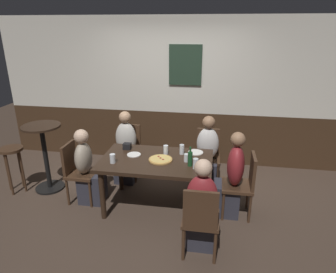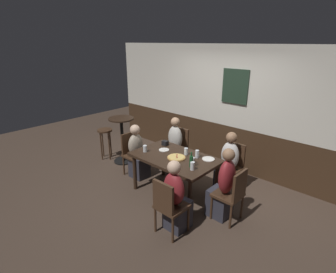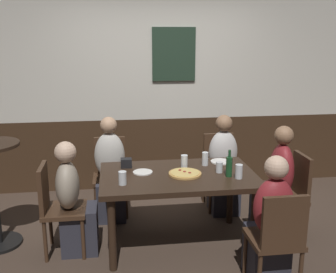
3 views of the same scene
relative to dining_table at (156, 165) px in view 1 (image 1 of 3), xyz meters
The scene contains 25 objects.
ground_plane 0.65m from the dining_table, ahead, with size 12.00×12.00×0.00m, color #423328.
wall_back 1.77m from the dining_table, 89.95° to the left, with size 6.40×0.13×2.60m.
dining_table is the anchor object (origin of this frame).
chair_left_far 1.11m from the dining_table, 126.80° to the left, with size 0.40×0.40×0.88m.
chair_head_east 1.17m from the dining_table, ahead, with size 0.40×0.40×0.88m.
chair_right_far 1.11m from the dining_table, 53.20° to the left, with size 0.40×0.40×0.88m.
chair_right_near 1.11m from the dining_table, 53.20° to the right, with size 0.40×0.40×0.88m.
chair_head_west 1.17m from the dining_table, behind, with size 0.40×0.40×0.88m.
person_left_far 0.99m from the dining_table, 132.52° to the left, with size 0.34×0.37×1.17m.
person_head_east 1.01m from the dining_table, ahead, with size 0.37×0.34×1.18m.
person_right_far 0.99m from the dining_table, 47.46° to the left, with size 0.34×0.37×1.15m.
person_right_near 0.99m from the dining_table, 47.42° to the right, with size 0.34×0.37×1.13m.
person_head_west 1.02m from the dining_table, behind, with size 0.37×0.34×1.10m.
pizza 0.12m from the dining_table, 22.36° to the right, with size 0.32×0.32×0.03m.
highball_clear 0.42m from the dining_table, 35.47° to the left, with size 0.06×0.06×0.14m.
tumbler_short 0.43m from the dining_table, ahead, with size 0.07×0.07×0.11m.
beer_glass_tall 0.59m from the dining_table, 158.92° to the right, with size 0.07×0.07×0.12m.
pint_glass_pale 0.26m from the dining_table, 64.36° to the left, with size 0.07×0.07×0.13m.
pint_glass_amber 0.59m from the dining_table, 19.84° to the right, with size 0.07×0.07×0.13m.
beer_bottle_green 0.52m from the dining_table, 15.65° to the right, with size 0.06×0.06×0.26m.
plate_white_large 0.59m from the dining_table, 30.88° to the left, with size 0.21×0.21×0.01m, color white.
plate_white_small 0.36m from the dining_table, 166.38° to the left, with size 0.19×0.19×0.01m, color white.
condiment_caddy 0.57m from the dining_table, 150.72° to the left, with size 0.11×0.09×0.09m, color black.
side_bar_table 1.79m from the dining_table, behind, with size 0.56×0.56×1.05m.
bar_stool 2.23m from the dining_table, behind, with size 0.34×0.34×0.72m.
Camera 1 is at (0.75, -3.59, 2.42)m, focal length 31.99 mm.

